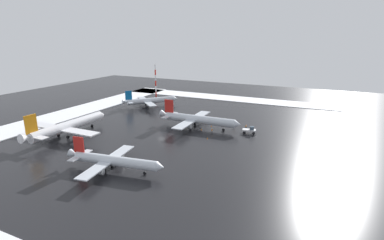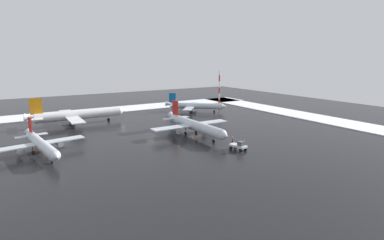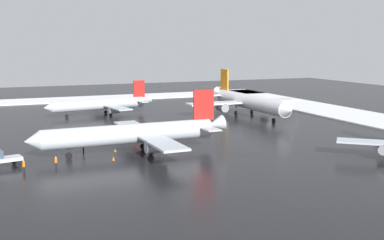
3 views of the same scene
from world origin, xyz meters
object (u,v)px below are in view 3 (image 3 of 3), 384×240
object	(u,v)px
airplane_far_rear	(135,133)
traffic_cone_near_nose	(71,143)
airplane_distant_tail	(249,102)
traffic_cone_mid_line	(113,158)
traffic_cone_wingtip_side	(115,150)
ground_crew_by_nose_gear	(83,146)
ground_crew_mid_apron	(56,162)
airplane_foreground_jet	(102,104)
pushback_tug	(2,159)
ground_crew_near_tug	(24,166)

from	to	relation	value
airplane_far_rear	traffic_cone_near_nose	size ratio (longest dim) A/B	58.26
airplane_far_rear	airplane_distant_tail	bearing A→B (deg)	-143.08
traffic_cone_mid_line	traffic_cone_wingtip_side	world-z (taller)	same
airplane_distant_tail	ground_crew_by_nose_gear	bearing A→B (deg)	-60.74
ground_crew_mid_apron	traffic_cone_near_nose	size ratio (longest dim) A/B	3.11
airplane_far_rear	airplane_distant_tail	xyz separation A→B (m)	(27.70, -35.74, 0.31)
airplane_far_rear	ground_crew_by_nose_gear	size ratio (longest dim) A/B	18.74
airplane_far_rear	traffic_cone_wingtip_side	xyz separation A→B (m)	(2.23, 2.65, -2.88)
airplane_foreground_jet	airplane_distant_tail	xyz separation A→B (m)	(-14.88, -31.84, 0.83)
ground_crew_by_nose_gear	airplane_distant_tail	bearing A→B (deg)	11.09
airplane_foreground_jet	ground_crew_by_nose_gear	xyz separation A→B (m)	(-38.76, 11.28, -1.66)
ground_crew_by_nose_gear	traffic_cone_mid_line	xyz separation A→B (m)	(-7.16, -3.12, -0.70)
pushback_tug	ground_crew_by_nose_gear	size ratio (longest dim) A/B	2.90
airplane_distant_tail	traffic_cone_wingtip_side	distance (m)	46.18
airplane_distant_tail	ground_crew_near_tug	size ratio (longest dim) A/B	20.56
airplane_foreground_jet	ground_crew_by_nose_gear	world-z (taller)	airplane_foreground_jet
airplane_far_rear	ground_crew_near_tug	size ratio (longest dim) A/B	18.74
airplane_distant_tail	ground_crew_mid_apron	world-z (taller)	airplane_distant_tail
traffic_cone_near_nose	pushback_tug	bearing A→B (deg)	136.66
pushback_tug	traffic_cone_near_nose	size ratio (longest dim) A/B	9.01
traffic_cone_mid_line	traffic_cone_wingtip_side	distance (m)	5.80
pushback_tug	airplane_distant_tail	bearing A→B (deg)	-163.87
pushback_tug	ground_crew_mid_apron	distance (m)	7.58
ground_crew_mid_apron	traffic_cone_near_nose	distance (m)	15.86
ground_crew_mid_apron	traffic_cone_mid_line	distance (m)	8.59
airplane_foreground_jet	traffic_cone_wingtip_side	size ratio (longest dim) A/B	48.75
traffic_cone_mid_line	ground_crew_mid_apron	bearing A→B (deg)	101.35
airplane_far_rear	ground_crew_near_tug	world-z (taller)	airplane_far_rear
ground_crew_near_tug	traffic_cone_near_nose	world-z (taller)	ground_crew_near_tug
pushback_tug	traffic_cone_mid_line	bearing A→B (deg)	161.66
ground_crew_near_tug	airplane_far_rear	bearing A→B (deg)	80.87
airplane_foreground_jet	traffic_cone_near_nose	distance (m)	34.68
traffic_cone_near_nose	airplane_foreground_jet	bearing A→B (deg)	-20.62
ground_crew_by_nose_gear	ground_crew_near_tug	world-z (taller)	same
pushback_tug	traffic_cone_near_nose	bearing A→B (deg)	-145.19
airplane_foreground_jet	ground_crew_mid_apron	bearing A→B (deg)	62.50
airplane_foreground_jet	ground_crew_near_tug	xyz separation A→B (m)	(-48.29, 20.79, -1.66)
ground_crew_near_tug	traffic_cone_mid_line	size ratio (longest dim) A/B	3.11
ground_crew_mid_apron	traffic_cone_mid_line	xyz separation A→B (m)	(1.69, -8.40, -0.70)
airplane_far_rear	airplane_foreground_jet	xyz separation A→B (m)	(42.58, -3.90, -0.52)
airplane_distant_tail	pushback_tug	bearing A→B (deg)	-61.73
airplane_foreground_jet	pushback_tug	world-z (taller)	airplane_foreground_jet
ground_crew_by_nose_gear	ground_crew_near_tug	size ratio (longest dim) A/B	1.00
airplane_distant_tail	airplane_foreground_jet	bearing A→B (deg)	-114.77
airplane_foreground_jet	ground_crew_by_nose_gear	size ratio (longest dim) A/B	15.68
pushback_tug	airplane_foreground_jet	bearing A→B (deg)	-129.68
ground_crew_by_nose_gear	traffic_cone_wingtip_side	size ratio (longest dim) A/B	3.11
ground_crew_mid_apron	traffic_cone_wingtip_side	distance (m)	12.39
traffic_cone_near_nose	traffic_cone_wingtip_side	distance (m)	9.76
ground_crew_near_tug	traffic_cone_near_nose	distance (m)	18.10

